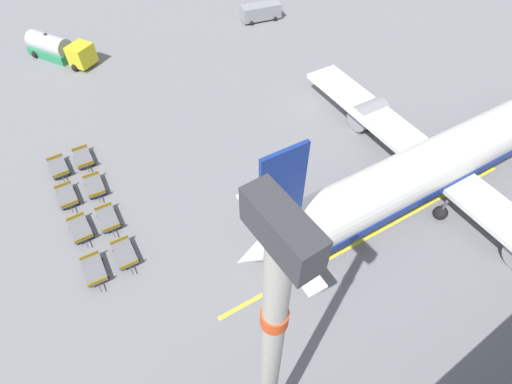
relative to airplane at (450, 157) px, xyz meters
name	(u,v)px	position (x,y,z in m)	size (l,w,h in m)	color
ground_plane	(319,100)	(-15.43, -1.26, -2.98)	(500.00, 500.00, 0.00)	gray
airplane	(450,157)	(0.00, 0.00, 0.00)	(34.76, 42.49, 12.18)	white
fuel_tanker_primary	(58,49)	(-40.33, -22.49, -1.67)	(9.40, 6.77, 3.07)	yellow
service_van	(261,12)	(-34.64, 4.08, -1.81)	(3.29, 5.84, 2.13)	gray
baggage_dolly_row_near_col_a	(59,168)	(-20.64, -28.39, -2.51)	(3.37, 1.67, 0.92)	slate
baggage_dolly_row_near_col_b	(67,196)	(-16.70, -28.82, -2.51)	(3.38, 1.69, 0.92)	slate
baggage_dolly_row_near_col_c	(81,229)	(-12.58, -28.98, -2.51)	(3.37, 1.65, 0.92)	slate
baggage_dolly_row_near_col_d	(94,270)	(-8.27, -29.33, -2.51)	(3.40, 1.75, 0.92)	slate
baggage_dolly_row_mid_a_col_a	(84,158)	(-20.58, -26.07, -2.51)	(3.39, 1.73, 0.92)	slate
baggage_dolly_row_mid_a_col_b	(95,186)	(-16.49, -26.40, -2.51)	(3.41, 1.78, 0.92)	slate
baggage_dolly_row_mid_a_col_c	(108,219)	(-12.33, -26.74, -2.51)	(3.40, 1.75, 0.92)	slate
baggage_dolly_row_mid_a_col_d	(125,254)	(-8.32, -26.87, -2.51)	(3.39, 1.73, 0.92)	slate
apron_light_mast	(270,373)	(7.64, -24.76, 8.67)	(2.00, 0.80, 21.28)	#ADA89E
stand_guidance_stripe	(377,232)	(1.03, -8.87, -2.97)	(2.19, 29.19, 0.01)	yellow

